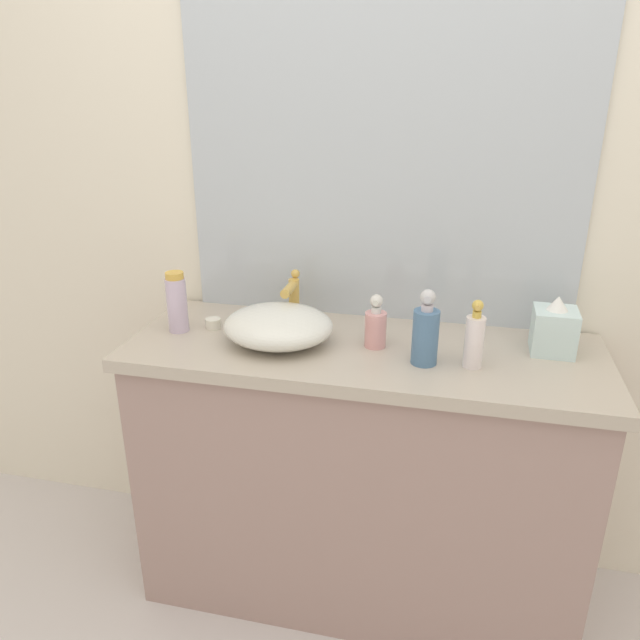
# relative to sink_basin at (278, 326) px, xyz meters

# --- Properties ---
(bathroom_wall_rear) EXTENTS (6.00, 0.06, 2.60)m
(bathroom_wall_rear) POSITION_rel_sink_basin_xyz_m (0.31, 0.32, 0.35)
(bathroom_wall_rear) COLOR silver
(bathroom_wall_rear) RESTS_ON ground
(vanity_counter) EXTENTS (1.38, 0.51, 0.89)m
(vanity_counter) POSITION_rel_sink_basin_xyz_m (0.25, 0.03, -0.50)
(vanity_counter) COLOR gray
(vanity_counter) RESTS_ON ground
(wall_mirror_panel) EXTENTS (1.21, 0.01, 1.10)m
(wall_mirror_panel) POSITION_rel_sink_basin_xyz_m (0.25, 0.28, 0.50)
(wall_mirror_panel) COLOR #B2BCC6
(wall_mirror_panel) RESTS_ON vanity_counter
(sink_basin) EXTENTS (0.32, 0.29, 0.11)m
(sink_basin) POSITION_rel_sink_basin_xyz_m (0.00, 0.00, 0.00)
(sink_basin) COLOR silver
(sink_basin) RESTS_ON vanity_counter
(faucet) EXTENTS (0.03, 0.14, 0.17)m
(faucet) POSITION_rel_sink_basin_xyz_m (-0.00, 0.16, 0.04)
(faucet) COLOR gold
(faucet) RESTS_ON vanity_counter
(soap_dispenser) EXTENTS (0.05, 0.05, 0.19)m
(soap_dispenser) POSITION_rel_sink_basin_xyz_m (0.55, -0.03, 0.03)
(soap_dispenser) COLOR silver
(soap_dispenser) RESTS_ON vanity_counter
(lotion_bottle) EXTENTS (0.07, 0.07, 0.21)m
(lotion_bottle) POSITION_rel_sink_basin_xyz_m (0.43, -0.04, 0.04)
(lotion_bottle) COLOR #4A6F95
(lotion_bottle) RESTS_ON vanity_counter
(perfume_bottle) EXTENTS (0.06, 0.06, 0.16)m
(perfume_bottle) POSITION_rel_sink_basin_xyz_m (0.28, 0.04, 0.01)
(perfume_bottle) COLOR pink
(perfume_bottle) RESTS_ON vanity_counter
(spray_can) EXTENTS (0.06, 0.06, 0.19)m
(spray_can) POSITION_rel_sink_basin_xyz_m (-0.33, 0.02, 0.04)
(spray_can) COLOR silver
(spray_can) RESTS_ON vanity_counter
(tissue_box) EXTENTS (0.12, 0.12, 0.17)m
(tissue_box) POSITION_rel_sink_basin_xyz_m (0.77, 0.11, 0.02)
(tissue_box) COLOR silver
(tissue_box) RESTS_ON vanity_counter
(candle_jar) EXTENTS (0.05, 0.05, 0.03)m
(candle_jar) POSITION_rel_sink_basin_xyz_m (-0.23, 0.06, -0.04)
(candle_jar) COLOR silver
(candle_jar) RESTS_ON vanity_counter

